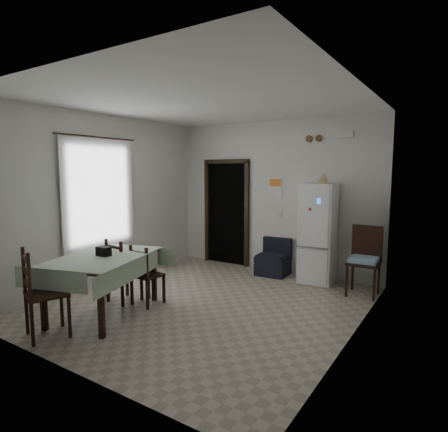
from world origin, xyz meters
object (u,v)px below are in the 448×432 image
dining_table (104,285)px  dining_chair_far_left (124,270)px  fridge (318,233)px  dining_chair_near_head (46,292)px  navy_seat (273,257)px  dining_chair_far_right (148,274)px  corner_chair (364,261)px

dining_table → dining_chair_far_left: (-0.16, 0.50, 0.07)m
dining_table → fridge: bearing=40.4°
fridge → dining_chair_near_head: fridge is taller
navy_seat → dining_chair_near_head: (-1.08, -3.84, 0.19)m
dining_chair_far_right → fridge: bearing=-123.0°
corner_chair → dining_chair_far_right: size_ratio=1.22×
corner_chair → dining_chair_far_right: corner_chair is taller
fridge → dining_table: fridge is taller
fridge → dining_chair_far_right: 2.99m
corner_chair → dining_chair_far_left: bearing=-144.6°
corner_chair → dining_table: 3.89m
dining_table → dining_chair_far_right: dining_chair_far_right is taller
fridge → dining_chair_near_head: (-1.94, -3.84, -0.34)m
dining_chair_far_left → dining_chair_near_head: size_ratio=0.90×
navy_seat → fridge: bearing=-3.2°
fridge → dining_table: size_ratio=1.12×
dining_table → dining_chair_far_left: dining_chair_far_left is taller
dining_chair_far_right → dining_chair_near_head: bearing=83.8°
navy_seat → dining_chair_far_left: dining_chair_far_left is taller
fridge → corner_chair: 0.94m
fridge → dining_chair_far_left: (-2.10, -2.51, -0.39)m
corner_chair → dining_chair_far_right: (-2.56, -2.12, -0.10)m
dining_chair_far_left → dining_chair_near_head: (0.16, -1.33, 0.06)m
navy_seat → dining_chair_far_left: size_ratio=0.71×
corner_chair → dining_table: (-2.78, -2.72, -0.14)m
corner_chair → dining_chair_near_head: bearing=-129.7°
dining_chair_near_head → dining_chair_far_left: bearing=-61.9°
fridge → navy_seat: bearing=176.7°
navy_seat → corner_chair: 1.73m
dining_chair_far_right → dining_chair_near_head: 1.45m
dining_chair_far_left → dining_chair_far_right: size_ratio=1.07×
dining_chair_far_right → dining_table: bearing=72.5°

